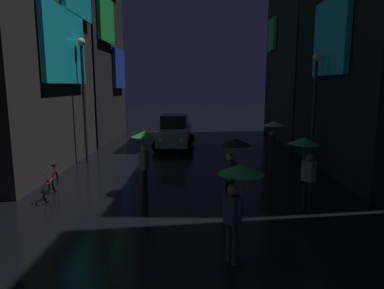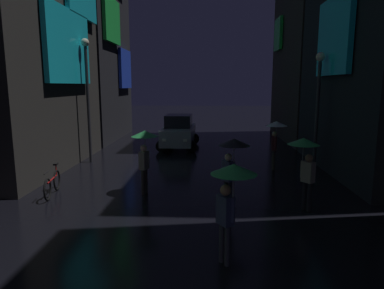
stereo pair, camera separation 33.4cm
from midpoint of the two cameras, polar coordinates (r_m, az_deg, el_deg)
name	(u,v)px [view 1 (the left image)]	position (r m, az deg, el deg)	size (l,w,h in m)	color
building_left_far	(80,34)	(24.53, -18.52, 16.99)	(4.25, 7.70, 13.71)	#232328
pedestrian_near_crossing_black	(234,154)	(9.82, 6.01, -1.55)	(0.90, 0.90, 2.12)	black
pedestrian_far_right_green	(306,153)	(10.36, 17.53, -1.36)	(0.90, 0.90, 2.12)	black
pedestrian_midstreet_left_clear	(273,131)	(14.88, 12.71, 2.15)	(0.90, 0.90, 2.12)	#38332D
pedestrian_foreground_right_green	(145,144)	(11.42, -8.75, 0.00)	(0.90, 0.90, 2.12)	#38332D
pedestrian_foreground_left_green	(238,186)	(6.74, 6.29, -6.85)	(0.90, 0.90, 2.12)	#2D2D38
bicycle_parked_at_storefront	(51,185)	(12.23, -23.15, -6.19)	(0.36, 1.80, 0.96)	black
car_distant	(175,132)	(19.87, -3.42, 2.10)	(2.32, 4.18, 1.92)	#99999E
streetlamp_left_far	(83,87)	(16.52, -18.21, 9.14)	(0.36, 0.36, 5.67)	#2D2D33
streetlamp_right_far	(315,97)	(15.00, 19.16, 7.44)	(0.36, 0.36, 4.90)	#2D2D33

